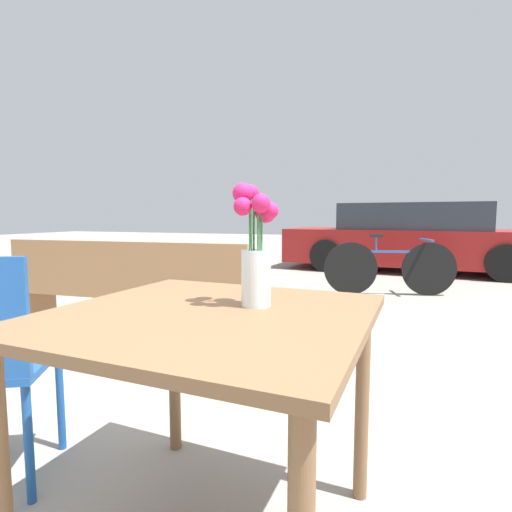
% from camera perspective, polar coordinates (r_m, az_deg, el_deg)
% --- Properties ---
extents(table_front, '(0.97, 0.95, 0.75)m').
position_cam_1_polar(table_front, '(1.24, -6.60, -12.20)').
color(table_front, brown).
rests_on(table_front, ground_plane).
extents(flower_vase, '(0.15, 0.14, 0.39)m').
position_cam_1_polar(flower_vase, '(1.25, -0.04, 0.35)').
color(flower_vase, silver).
rests_on(flower_vase, table_front).
extents(bench_near, '(1.96, 0.48, 0.85)m').
position_cam_1_polar(bench_near, '(3.15, -17.88, -4.73)').
color(bench_near, '#9E7047').
rests_on(bench_near, ground_plane).
extents(bicycle, '(1.64, 0.59, 0.80)m').
position_cam_1_polar(bicycle, '(5.48, 18.57, -1.59)').
color(bicycle, black).
rests_on(bicycle, ground_plane).
extents(parked_car, '(4.70, 1.99, 1.26)m').
position_cam_1_polar(parked_car, '(8.03, 21.36, 2.30)').
color(parked_car, maroon).
rests_on(parked_car, ground_plane).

